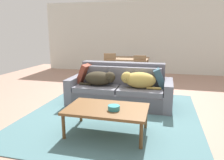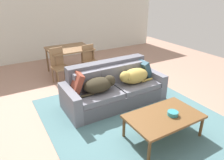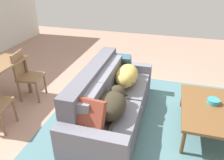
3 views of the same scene
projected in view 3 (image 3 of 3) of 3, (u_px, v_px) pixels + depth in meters
The scene contains 10 objects.
ground_plane at pixel (116, 117), 3.60m from camera, with size 10.00×10.00×0.00m, color tan.
area_rug at pixel (154, 126), 3.39m from camera, with size 3.14×3.34×0.01m, color slate.
couch at pixel (109, 101), 3.41m from camera, with size 2.20×0.90×0.88m.
dog_on_left_cushion at pixel (112, 103), 2.91m from camera, with size 0.78×0.40×0.31m.
dog_on_right_cushion at pixel (127, 76), 3.59m from camera, with size 0.82×0.38×0.33m.
throw_pillow_by_left_arm at pixel (86, 117), 2.58m from camera, with size 0.11×0.45×0.45m, color brown.
throw_pillow_by_right_arm at pixel (120, 64), 3.99m from camera, with size 0.13×0.41×0.41m, color #325465.
coffee_table at pixel (208, 110), 3.12m from camera, with size 1.23×0.75×0.42m.
bowl_on_coffee_table at pixel (213, 101), 3.18m from camera, with size 0.18×0.18×0.07m, color teal.
dining_chair_near_right at pixel (26, 74), 3.91m from camera, with size 0.45×0.45×0.89m.
Camera 3 is at (-2.81, -0.73, 2.22)m, focal length 34.93 mm.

